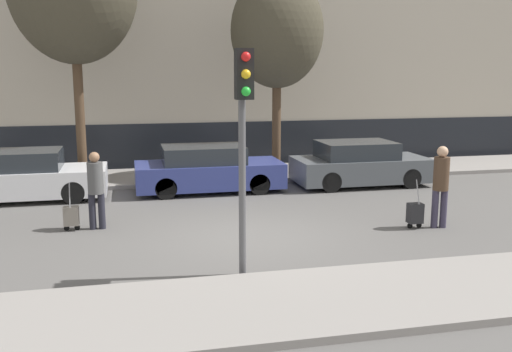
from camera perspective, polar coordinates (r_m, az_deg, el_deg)
The scene contains 12 objects.
ground_plane at distance 12.14m, azimuth -1.10°, elevation -6.06°, with size 80.00×80.00×0.00m, color #565451.
sidewalk_near at distance 8.69m, azimuth 4.06°, elevation -12.56°, with size 28.00×2.50×0.12m.
sidewalk_far at distance 18.86m, azimuth -5.43°, elevation 0.08°, with size 28.00×3.00×0.12m.
parked_car_0 at distance 16.63m, azimuth -22.56°, elevation -0.07°, with size 4.46×1.77×1.35m.
parked_car_1 at distance 16.54m, azimuth -4.84°, elevation 0.62°, with size 4.21×1.78×1.33m.
parked_car_2 at distance 17.66m, azimuth 10.31°, elevation 1.14°, with size 4.05×1.85×1.34m.
pedestrian_left at distance 12.96m, azimuth -15.74°, elevation -0.93°, with size 0.35×0.34×1.72m.
trolley_left at distance 13.14m, azimuth -18.00°, elevation -3.83°, with size 0.34×0.29×1.08m.
pedestrian_right at distance 13.22m, azimuth 18.00°, elevation -0.51°, with size 0.35×0.34×1.84m.
trolley_right at distance 13.16m, azimuth 15.62°, elevation -3.61°, with size 0.34×0.29×1.10m.
traffic_light at distance 9.25m, azimuth -1.28°, elevation 5.86°, with size 0.28×0.47×3.81m.
bare_tree_down_street at distance 18.32m, azimuth 2.12°, elevation 14.25°, with size 2.91×2.91×6.34m.
Camera 1 is at (-2.35, -11.40, 3.47)m, focal length 40.00 mm.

